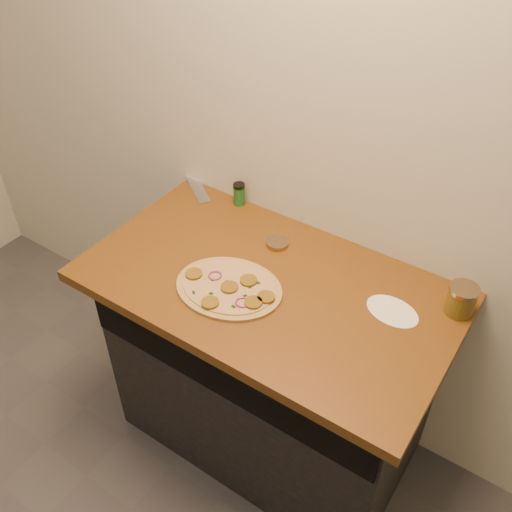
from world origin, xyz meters
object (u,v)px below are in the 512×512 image
Objects in this scene: pizza at (229,288)px; chefs_knife at (190,174)px; spice_shaker at (239,194)px; salsa_jar at (461,300)px.

pizza is 0.70m from chefs_knife.
chefs_knife is at bearing 139.19° from pizza.
spice_shaker is (0.28, -0.05, 0.04)m from chefs_knife.
chefs_knife is 3.21× the size of salsa_jar.
pizza is 0.70m from salsa_jar.
spice_shaker reaches higher than chefs_knife.
chefs_knife is 3.57× the size of spice_shaker.
pizza is at bearing -153.89° from salsa_jar.
pizza is 4.00× the size of salsa_jar.
salsa_jar is 1.11× the size of spice_shaker.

